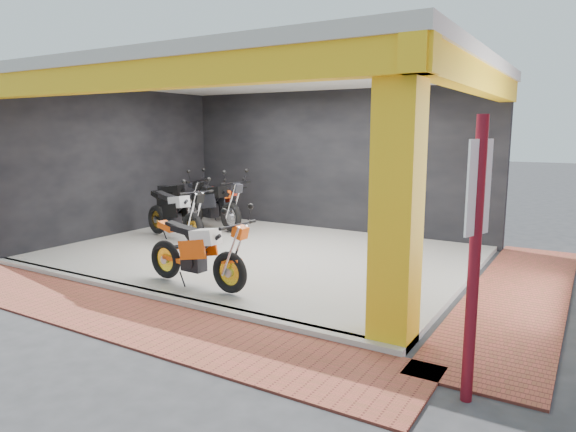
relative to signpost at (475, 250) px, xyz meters
The scene contains 17 objects.
ground 5.28m from the signpost, 161.08° to the left, with size 80.00×80.00×0.00m, color #2D2D30.
showroom_floor 6.19m from the signpost, 142.79° to the left, with size 8.00×6.00×0.10m, color silver.
showroom_ceiling 6.40m from the signpost, 142.79° to the left, with size 8.40×6.40×0.20m, color beige.
back_wall 8.28m from the signpost, 125.44° to the left, with size 8.20×0.20×3.50m, color black.
left_wall 9.62m from the signpost, 157.73° to the left, with size 0.20×6.20×3.50m, color black.
corner_column 1.41m from the signpost, 139.56° to the left, with size 0.50×0.50×3.50m, color yellow.
header_beam_front 5.18m from the signpost, behind, with size 8.40×0.30×0.40m, color yellow.
header_beam_right 4.16m from the signpost, 102.39° to the left, with size 0.30×6.40×0.40m, color yellow.
floor_kerb 5.04m from the signpost, behind, with size 8.00×0.20×0.10m, color silver.
paver_front 5.02m from the signpost, behind, with size 9.00×1.40×0.03m, color #9A4032.
paver_right 3.92m from the signpost, 90.01° to the left, with size 1.40×7.00×0.03m, color #9A4032.
signpost is the anchor object (origin of this frame).
moto_hero 3.92m from the signpost, 162.71° to the left, with size 2.13×0.79×1.30m, color #E94D09, non-canonical shape.
moto_row_a 7.37m from the signpost, 151.75° to the left, with size 2.26×0.84×1.38m, color black, non-canonical shape.
moto_row_b 8.22m from the signpost, 143.04° to the left, with size 2.41×0.89×1.47m, color black, non-canonical shape.
moto_row_c 9.26m from the signpost, 141.06° to the left, with size 1.93×0.72×1.18m, color red, non-canonical shape.
moto_row_d 9.35m from the signpost, 147.58° to the left, with size 2.34×0.87×1.43m, color black, non-canonical shape.
Camera 1 is at (5.69, -6.38, 2.52)m, focal length 32.00 mm.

